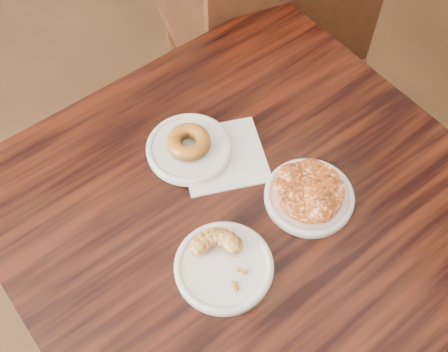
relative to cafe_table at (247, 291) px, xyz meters
name	(u,v)px	position (x,y,z in m)	size (l,w,h in m)	color
cafe_table	(247,291)	(0.00, 0.00, 0.00)	(0.82, 0.82, 0.75)	black
chair_far	(257,33)	(0.34, 0.69, 0.08)	(0.51, 0.51, 0.90)	black
napkin	(223,156)	(-0.01, 0.13, 0.38)	(0.15, 0.15, 0.00)	white
plate_donut	(189,149)	(-0.06, 0.16, 0.38)	(0.16, 0.16, 0.01)	silver
plate_cruller	(224,267)	(-0.09, -0.08, 0.38)	(0.16, 0.16, 0.01)	white
plate_fritter	(309,197)	(0.10, -0.01, 0.38)	(0.16, 0.16, 0.01)	silver
glazed_donut	(189,142)	(-0.06, 0.16, 0.41)	(0.08, 0.08, 0.03)	brown
apple_fritter	(311,190)	(0.10, -0.01, 0.41)	(0.16, 0.16, 0.04)	#481F07
cruller_fragment	(224,262)	(-0.09, -0.08, 0.40)	(0.11, 0.11, 0.03)	#623113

